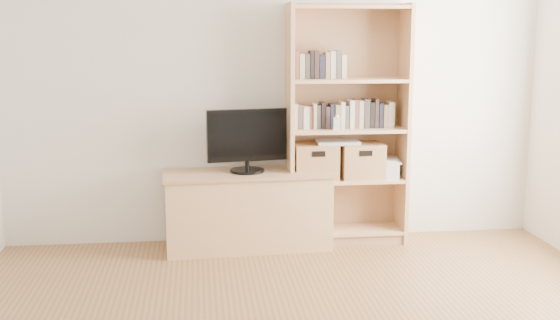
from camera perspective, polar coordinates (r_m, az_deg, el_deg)
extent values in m
cube|color=silver|center=(5.86, -0.41, 5.99)|extent=(4.50, 0.02, 2.60)
cube|color=tan|center=(5.76, -2.65, -4.17)|extent=(1.35, 0.57, 0.61)
cube|color=tan|center=(5.81, 5.49, 2.82)|extent=(0.99, 0.35, 1.98)
cube|color=black|center=(5.64, -2.70, 1.60)|extent=(0.65, 0.15, 0.51)
cube|color=beige|center=(5.82, 5.46, 3.69)|extent=(0.81, 0.18, 0.22)
cube|color=beige|center=(5.74, 3.37, 7.54)|extent=(0.35, 0.13, 0.18)
cube|color=white|center=(5.68, 4.65, 2.95)|extent=(0.06, 0.04, 0.10)
cube|color=#A8814C|center=(5.80, 2.91, -0.09)|extent=(0.35, 0.29, 0.29)
cube|color=#A8814C|center=(5.88, 6.61, -0.03)|extent=(0.36, 0.30, 0.29)
cube|color=silver|center=(5.80, 4.72, 1.47)|extent=(0.36, 0.26, 0.03)
cube|color=beige|center=(5.95, 8.65, -0.73)|extent=(0.25, 0.32, 0.13)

